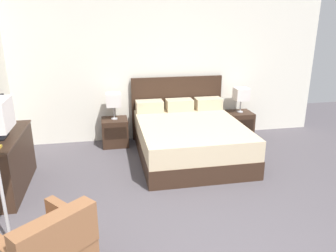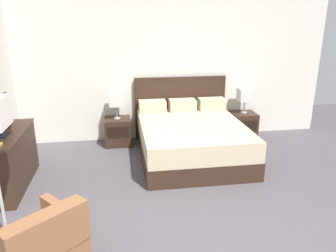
{
  "view_description": "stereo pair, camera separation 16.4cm",
  "coord_description": "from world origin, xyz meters",
  "px_view_note": "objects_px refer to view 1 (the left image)",
  "views": [
    {
      "loc": [
        -0.92,
        -2.27,
        2.18
      ],
      "look_at": [
        -0.1,
        1.98,
        0.75
      ],
      "focal_mm": 35.0,
      "sensor_mm": 36.0,
      "label": 1
    },
    {
      "loc": [
        -0.76,
        -2.3,
        2.18
      ],
      "look_at": [
        -0.1,
        1.98,
        0.75
      ],
      "focal_mm": 35.0,
      "sensor_mm": 36.0,
      "label": 2
    }
  ],
  "objects_px": {
    "nightstand_right": "(239,124)",
    "dresser": "(5,162)",
    "bed": "(189,137)",
    "table_lamp_left": "(113,100)",
    "nightstand_left": "(115,132)",
    "table_lamp_right": "(241,94)"
  },
  "relations": [
    {
      "from": "dresser",
      "to": "bed",
      "type": "bearing_deg",
      "value": 13.66
    },
    {
      "from": "table_lamp_left",
      "to": "table_lamp_right",
      "type": "xyz_separation_m",
      "value": [
        2.35,
        0.0,
        0.0
      ]
    },
    {
      "from": "table_lamp_left",
      "to": "table_lamp_right",
      "type": "bearing_deg",
      "value": 0.0
    },
    {
      "from": "bed",
      "to": "table_lamp_right",
      "type": "relative_size",
      "value": 4.35
    },
    {
      "from": "bed",
      "to": "dresser",
      "type": "distance_m",
      "value": 2.71
    },
    {
      "from": "bed",
      "to": "nightstand_left",
      "type": "height_order",
      "value": "bed"
    },
    {
      "from": "nightstand_right",
      "to": "dresser",
      "type": "distance_m",
      "value": 4.05
    },
    {
      "from": "nightstand_right",
      "to": "table_lamp_right",
      "type": "xyz_separation_m",
      "value": [
        0.0,
        0.0,
        0.59
      ]
    },
    {
      "from": "bed",
      "to": "table_lamp_left",
      "type": "height_order",
      "value": "bed"
    },
    {
      "from": "nightstand_left",
      "to": "table_lamp_right",
      "type": "bearing_deg",
      "value": 0.04
    },
    {
      "from": "dresser",
      "to": "nightstand_right",
      "type": "bearing_deg",
      "value": 19.58
    },
    {
      "from": "table_lamp_left",
      "to": "nightstand_right",
      "type": "bearing_deg",
      "value": -0.04
    },
    {
      "from": "nightstand_right",
      "to": "table_lamp_right",
      "type": "bearing_deg",
      "value": 90.0
    },
    {
      "from": "table_lamp_left",
      "to": "dresser",
      "type": "relative_size",
      "value": 0.35
    },
    {
      "from": "nightstand_right",
      "to": "dresser",
      "type": "bearing_deg",
      "value": -160.42
    },
    {
      "from": "nightstand_right",
      "to": "bed",
      "type": "bearing_deg",
      "value": -148.7
    },
    {
      "from": "nightstand_left",
      "to": "table_lamp_right",
      "type": "relative_size",
      "value": 1.05
    },
    {
      "from": "nightstand_right",
      "to": "table_lamp_left",
      "type": "bearing_deg",
      "value": 179.96
    },
    {
      "from": "table_lamp_right",
      "to": "nightstand_right",
      "type": "bearing_deg",
      "value": -90.0
    },
    {
      "from": "nightstand_left",
      "to": "table_lamp_left",
      "type": "bearing_deg",
      "value": 90.0
    },
    {
      "from": "nightstand_left",
      "to": "table_lamp_left",
      "type": "relative_size",
      "value": 1.05
    },
    {
      "from": "bed",
      "to": "nightstand_right",
      "type": "relative_size",
      "value": 4.14
    }
  ]
}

